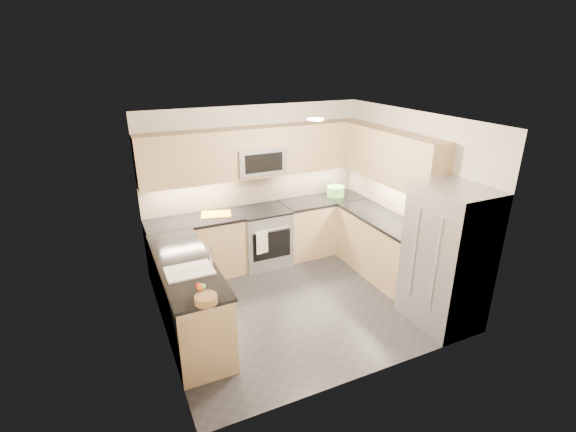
% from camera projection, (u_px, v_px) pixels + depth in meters
% --- Properties ---
extents(floor, '(3.60, 3.20, 0.00)m').
position_uv_depth(floor, '(299.00, 301.00, 5.82)').
color(floor, '#26262B').
rests_on(floor, ground).
extents(ceiling, '(3.60, 3.20, 0.02)m').
position_uv_depth(ceiling, '(300.00, 119.00, 4.91)').
color(ceiling, beige).
rests_on(ceiling, wall_back).
extents(wall_back, '(3.60, 0.02, 2.50)m').
position_uv_depth(wall_back, '(255.00, 184.00, 6.71)').
color(wall_back, beige).
rests_on(wall_back, floor).
extents(wall_front, '(3.60, 0.02, 2.50)m').
position_uv_depth(wall_front, '(373.00, 274.00, 4.01)').
color(wall_front, beige).
rests_on(wall_front, floor).
extents(wall_left, '(0.02, 3.20, 2.50)m').
position_uv_depth(wall_left, '(155.00, 243.00, 4.66)').
color(wall_left, beige).
rests_on(wall_left, floor).
extents(wall_right, '(0.02, 3.20, 2.50)m').
position_uv_depth(wall_right, '(410.00, 199.00, 6.07)').
color(wall_right, beige).
rests_on(wall_right, floor).
extents(base_cab_back_left, '(1.42, 0.60, 0.90)m').
position_uv_depth(base_cab_back_left, '(197.00, 249.00, 6.33)').
color(base_cab_back_left, tan).
rests_on(base_cab_back_left, floor).
extents(base_cab_back_right, '(1.42, 0.60, 0.90)m').
position_uv_depth(base_cab_back_right, '(322.00, 226.00, 7.18)').
color(base_cab_back_right, tan).
rests_on(base_cab_back_right, floor).
extents(base_cab_right, '(0.60, 1.70, 0.90)m').
position_uv_depth(base_cab_right, '(382.00, 248.00, 6.37)').
color(base_cab_right, tan).
rests_on(base_cab_right, floor).
extents(base_cab_peninsula, '(0.60, 2.00, 0.90)m').
position_uv_depth(base_cab_peninsula, '(188.00, 298.00, 5.07)').
color(base_cab_peninsula, tan).
rests_on(base_cab_peninsula, floor).
extents(countertop_back_left, '(1.42, 0.63, 0.04)m').
position_uv_depth(countertop_back_left, '(194.00, 220.00, 6.16)').
color(countertop_back_left, black).
rests_on(countertop_back_left, base_cab_back_left).
extents(countertop_back_right, '(1.42, 0.63, 0.04)m').
position_uv_depth(countertop_back_right, '(323.00, 200.00, 7.01)').
color(countertop_back_right, black).
rests_on(countertop_back_right, base_cab_back_right).
extents(countertop_right, '(0.63, 1.70, 0.04)m').
position_uv_depth(countertop_right, '(385.00, 219.00, 6.20)').
color(countertop_right, black).
rests_on(countertop_right, base_cab_right).
extents(countertop_peninsula, '(0.63, 2.00, 0.04)m').
position_uv_depth(countertop_peninsula, '(185.00, 264.00, 4.90)').
color(countertop_peninsula, black).
rests_on(countertop_peninsula, base_cab_peninsula).
extents(upper_cab_back, '(3.60, 0.35, 0.75)m').
position_uv_depth(upper_cab_back, '(258.00, 152.00, 6.36)').
color(upper_cab_back, tan).
rests_on(upper_cab_back, wall_back).
extents(upper_cab_right, '(0.35, 1.95, 0.75)m').
position_uv_depth(upper_cab_right, '(392.00, 157.00, 6.02)').
color(upper_cab_right, tan).
rests_on(upper_cab_right, wall_right).
extents(backsplash_back, '(3.60, 0.01, 0.51)m').
position_uv_depth(backsplash_back, '(256.00, 188.00, 6.73)').
color(backsplash_back, tan).
rests_on(backsplash_back, wall_back).
extents(backsplash_right, '(0.01, 2.30, 0.51)m').
position_uv_depth(backsplash_right, '(390.00, 193.00, 6.47)').
color(backsplash_right, tan).
rests_on(backsplash_right, wall_right).
extents(gas_range, '(0.76, 0.65, 0.91)m').
position_uv_depth(gas_range, '(264.00, 237.00, 6.73)').
color(gas_range, '#999DA1').
rests_on(gas_range, floor).
extents(range_cooktop, '(0.76, 0.65, 0.03)m').
position_uv_depth(range_cooktop, '(263.00, 210.00, 6.56)').
color(range_cooktop, black).
rests_on(range_cooktop, gas_range).
extents(oven_door_glass, '(0.62, 0.02, 0.45)m').
position_uv_depth(oven_door_glass, '(272.00, 245.00, 6.46)').
color(oven_door_glass, black).
rests_on(oven_door_glass, gas_range).
extents(oven_handle, '(0.60, 0.02, 0.02)m').
position_uv_depth(oven_handle, '(272.00, 230.00, 6.34)').
color(oven_handle, '#B2B5BA').
rests_on(oven_handle, gas_range).
extents(microwave, '(0.76, 0.40, 0.40)m').
position_uv_depth(microwave, '(259.00, 160.00, 6.38)').
color(microwave, '#919598').
rests_on(microwave, upper_cab_back).
extents(microwave_door, '(0.60, 0.01, 0.28)m').
position_uv_depth(microwave_door, '(264.00, 163.00, 6.21)').
color(microwave_door, black).
rests_on(microwave_door, microwave).
extents(refrigerator, '(0.70, 0.90, 1.80)m').
position_uv_depth(refrigerator, '(447.00, 257.00, 5.09)').
color(refrigerator, '#97989E').
rests_on(refrigerator, floor).
extents(fridge_handle_left, '(0.02, 0.02, 1.20)m').
position_uv_depth(fridge_handle_left, '(435.00, 266.00, 4.78)').
color(fridge_handle_left, '#B2B5BA').
rests_on(fridge_handle_left, refrigerator).
extents(fridge_handle_right, '(0.02, 0.02, 1.20)m').
position_uv_depth(fridge_handle_right, '(414.00, 254.00, 5.08)').
color(fridge_handle_right, '#B2B5BA').
rests_on(fridge_handle_right, refrigerator).
extents(sink_basin, '(0.52, 0.38, 0.16)m').
position_uv_depth(sink_basin, '(190.00, 276.00, 4.70)').
color(sink_basin, white).
rests_on(sink_basin, base_cab_peninsula).
extents(faucet, '(0.03, 0.03, 0.28)m').
position_uv_depth(faucet, '(211.00, 256.00, 4.73)').
color(faucet, silver).
rests_on(faucet, countertop_peninsula).
extents(utensil_bowl, '(0.38, 0.38, 0.17)m').
position_uv_depth(utensil_bowl, '(336.00, 191.00, 7.11)').
color(utensil_bowl, '#63BA4F').
rests_on(utensil_bowl, countertop_back_right).
extents(cutting_board, '(0.51, 0.42, 0.01)m').
position_uv_depth(cutting_board, '(216.00, 214.00, 6.32)').
color(cutting_board, orange).
rests_on(cutting_board, countertop_back_left).
extents(fruit_basket, '(0.24, 0.24, 0.08)m').
position_uv_depth(fruit_basket, '(206.00, 299.00, 4.08)').
color(fruit_basket, olive).
rests_on(fruit_basket, countertop_peninsula).
extents(fruit_apple, '(0.07, 0.07, 0.07)m').
position_uv_depth(fruit_apple, '(199.00, 286.00, 4.17)').
color(fruit_apple, '#AF1814').
rests_on(fruit_apple, fruit_basket).
extents(fruit_pear, '(0.06, 0.06, 0.06)m').
position_uv_depth(fruit_pear, '(203.00, 287.00, 4.16)').
color(fruit_pear, '#68C052').
rests_on(fruit_pear, fruit_basket).
extents(dish_towel_check, '(0.19, 0.04, 0.37)m').
position_uv_depth(dish_towel_check, '(262.00, 242.00, 6.32)').
color(dish_towel_check, white).
rests_on(dish_towel_check, oven_handle).
extents(fruit_orange, '(0.06, 0.06, 0.06)m').
position_uv_depth(fruit_orange, '(200.00, 288.00, 4.14)').
color(fruit_orange, orange).
rests_on(fruit_orange, fruit_basket).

